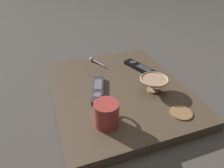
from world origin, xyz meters
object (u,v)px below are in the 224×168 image
object	(u,v)px
cereal_bowl	(154,84)
tv_remote_near	(98,89)
coffee_mug	(107,114)
drink_coaster	(181,113)
tv_remote_far	(140,68)
teaspoon	(93,60)

from	to	relation	value
cereal_bowl	tv_remote_near	distance (m)	0.24
cereal_bowl	coffee_mug	bearing A→B (deg)	25.74
tv_remote_near	drink_coaster	bearing A→B (deg)	136.70
tv_remote_far	drink_coaster	size ratio (longest dim) A/B	2.44
cereal_bowl	drink_coaster	world-z (taller)	cereal_bowl
coffee_mug	tv_remote_far	bearing A→B (deg)	-132.46
tv_remote_far	tv_remote_near	bearing A→B (deg)	23.54
teaspoon	tv_remote_near	distance (m)	0.28
tv_remote_far	drink_coaster	distance (m)	0.35
teaspoon	drink_coaster	distance (m)	0.56
cereal_bowl	teaspoon	size ratio (longest dim) A/B	1.08
drink_coaster	teaspoon	bearing A→B (deg)	-68.35
teaspoon	tv_remote_far	xyz separation A→B (m)	(-0.21, 0.16, -0.00)
coffee_mug	teaspoon	xyz separation A→B (m)	(-0.08, -0.47, -0.03)
coffee_mug	tv_remote_near	size ratio (longest dim) A/B	0.54
tv_remote_far	drink_coaster	xyz separation A→B (m)	(0.00, 0.35, -0.01)
coffee_mug	tv_remote_near	distance (m)	0.20
coffee_mug	teaspoon	world-z (taller)	coffee_mug
teaspoon	tv_remote_far	bearing A→B (deg)	142.12
coffee_mug	drink_coaster	world-z (taller)	coffee_mug
tv_remote_far	coffee_mug	bearing A→B (deg)	47.54
coffee_mug	tv_remote_near	bearing A→B (deg)	-97.20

